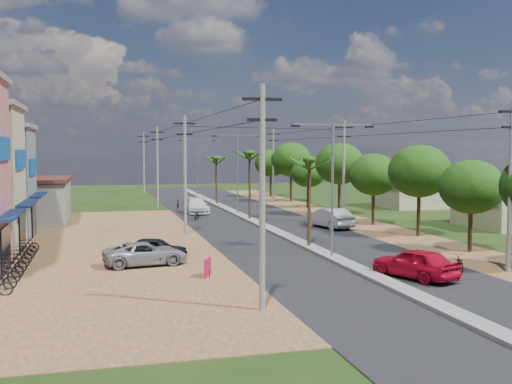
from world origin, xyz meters
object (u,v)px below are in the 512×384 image
car_silver_mid (329,218)px  car_red_near (415,264)px  roadside_sign (208,268)px  car_parked_silver (145,254)px  parked_scooter_row (12,262)px  car_white_far (196,206)px  moto_rider_east (460,263)px  car_parked_dark (155,249)px

car_silver_mid → car_red_near: bearing=68.4°
roadside_sign → car_parked_silver: bearing=150.3°
roadside_sign → parked_scooter_row: 10.62m
car_white_far → car_parked_silver: 27.43m
car_white_far → moto_rider_east: car_white_far is taller
car_red_near → car_silver_mid: bearing=-121.3°
car_silver_mid → parked_scooter_row: size_ratio=0.40×
car_parked_silver → car_parked_dark: bearing=-30.7°
car_white_far → car_parked_silver: (-7.02, -26.52, -0.11)m
car_parked_silver → parked_scooter_row: (-6.96, 0.28, -0.14)m
car_red_near → car_parked_silver: size_ratio=0.98×
car_silver_mid → car_white_far: (-8.81, 14.16, -0.07)m
car_parked_dark → parked_scooter_row: size_ratio=0.30×
car_parked_dark → moto_rider_east: bearing=-96.8°
car_parked_dark → car_red_near: bearing=-106.3°
car_red_near → parked_scooter_row: 20.97m
roadside_sign → moto_rider_east: bearing=15.8°
car_parked_silver → car_parked_dark: (0.71, 1.70, -0.00)m
car_silver_mid → car_parked_dark: (-15.12, -10.66, -0.18)m
car_red_near → car_parked_silver: bearing=-50.6°
parked_scooter_row → car_silver_mid: bearing=27.9°
car_red_near → car_parked_dark: size_ratio=1.20×
roadside_sign → parked_scooter_row: bearing=-178.8°
car_red_near → car_parked_dark: bearing=-57.7°
parked_scooter_row → car_white_far: bearing=62.0°
car_red_near → moto_rider_east: size_ratio=2.81×
car_silver_mid → car_white_far: size_ratio=0.96×
car_silver_mid → moto_rider_east: 18.12m
car_parked_silver → car_red_near: bearing=-126.5°
moto_rider_east → parked_scooter_row: 23.76m
car_white_far → roadside_sign: bearing=-98.5°
car_silver_mid → parked_scooter_row: car_silver_mid is taller
parked_scooter_row → car_red_near: bearing=-20.0°
car_white_far → parked_scooter_row: size_ratio=0.42×
moto_rider_east → parked_scooter_row: parked_scooter_row is taller
car_red_near → car_parked_dark: 14.78m
car_parked_silver → parked_scooter_row: bearing=79.5°
moto_rider_east → roadside_sign: 13.34m
car_red_near → car_silver_mid: car_silver_mid is taller
car_silver_mid → car_parked_dark: bearing=22.7°
car_parked_dark → moto_rider_east: 17.04m
car_silver_mid → roadside_sign: 20.77m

